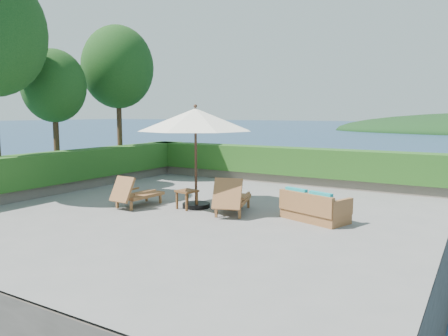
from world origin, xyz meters
The scene contains 14 objects.
ground centered at (0.00, 0.00, 0.00)m, with size 12.00×12.00×0.00m, color gray.
foundation centered at (0.00, 0.00, -1.55)m, with size 12.00×12.00×3.00m, color #5D5349.
ocean centered at (0.00, 0.00, -3.00)m, with size 600.00×600.00×0.00m, color #182E4D.
planter_wall_far centered at (0.00, 5.60, 0.18)m, with size 12.00×0.60×0.36m, color slate.
planter_wall_left centered at (-5.60, 0.00, 0.18)m, with size 0.60×12.00×0.36m, color slate.
hedge_far centered at (0.00, 5.60, 0.85)m, with size 12.40×0.90×1.00m, color #204F16.
hedge_left centered at (-5.60, 0.00, 0.85)m, with size 0.90×12.40×1.00m, color #204F16.
tree_mid centered at (-6.40, 0.50, 3.55)m, with size 2.20×2.20×4.83m.
tree_far centered at (-6.00, 3.20, 4.40)m, with size 2.80×2.80×6.03m.
patio_umbrella centered at (-0.30, 0.28, 2.43)m, with size 3.64×3.64×2.87m.
lounge_left centered at (-1.83, -0.51, 0.38)m, with size 0.76×1.60×0.91m.
lounge_right centered at (0.94, 0.14, 0.42)m, with size 1.22×1.88×1.01m.
side_table centered at (-0.41, -0.01, 0.43)m, with size 0.59×0.59×0.53m.
wicker_loveseat centered at (3.05, 0.50, 0.31)m, with size 1.79×1.30×0.79m.
Camera 1 is at (6.55, -9.62, 2.63)m, focal length 35.00 mm.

